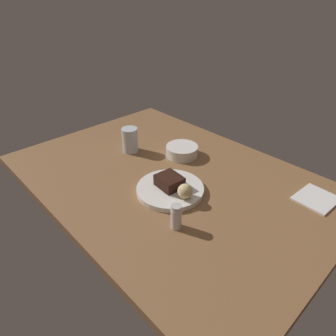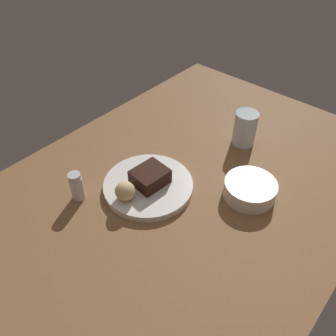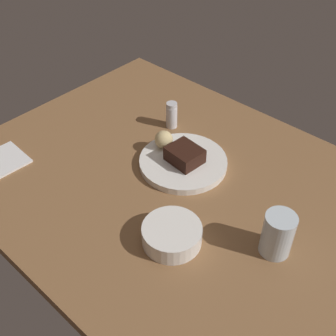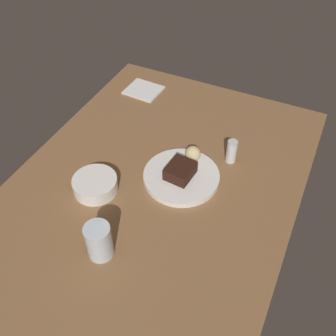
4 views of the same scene
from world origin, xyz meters
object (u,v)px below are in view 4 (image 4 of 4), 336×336
chocolate_cake_slice (180,171)px  side_bowl (95,185)px  bread_roll (193,154)px  water_glass (99,241)px  salt_shaker (232,151)px  dessert_plate (181,176)px  folded_napkin (144,90)px

chocolate_cake_slice → side_bowl: size_ratio=0.65×
bread_roll → water_glass: bearing=-11.9°
bread_roll → side_bowl: bearing=-43.9°
salt_shaker → side_bowl: size_ratio=0.61×
dessert_plate → folded_napkin: 49.59cm
chocolate_cake_slice → salt_shaker: (-14.75, 11.27, 0.09)cm
water_glass → side_bowl: bearing=-143.9°
water_glass → salt_shaker: bearing=158.0°
dessert_plate → bread_roll: size_ratio=4.71×
salt_shaker → bread_roll: bearing=-58.0°
water_glass → chocolate_cake_slice: bearing=166.3°
folded_napkin → salt_shaker: bearing=62.4°
bread_roll → water_glass: water_glass is taller
chocolate_cake_slice → salt_shaker: size_ratio=1.07×
side_bowl → chocolate_cake_slice: bearing=124.5°
dessert_plate → bread_roll: bearing=176.2°
chocolate_cake_slice → folded_napkin: (-37.76, -32.64, -3.60)cm
chocolate_cake_slice → dessert_plate: bearing=162.2°
salt_shaker → water_glass: 51.24cm
dessert_plate → bread_roll: bread_roll is taller
dessert_plate → folded_napkin: dessert_plate is taller
dessert_plate → water_glass: size_ratio=2.24×
chocolate_cake_slice → bread_roll: (-8.14, 0.69, 0.47)cm
bread_roll → salt_shaker: (-6.62, 10.58, -0.39)cm
water_glass → folded_napkin: size_ratio=0.79×
bread_roll → water_glass: (40.86, -8.65, 0.88)cm
salt_shaker → side_bowl: (29.34, -32.47, -1.77)cm
chocolate_cake_slice → water_glass: bearing=-13.7°
dessert_plate → salt_shaker: bearing=141.9°
dessert_plate → folded_napkin: size_ratio=1.78×
chocolate_cake_slice → water_glass: size_ratio=0.82×
chocolate_cake_slice → water_glass: water_glass is taller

